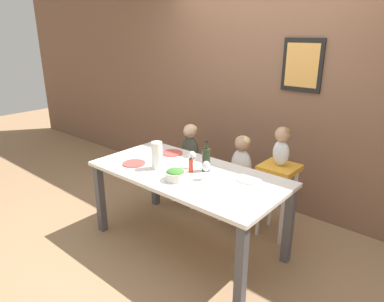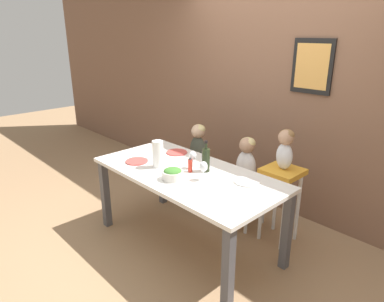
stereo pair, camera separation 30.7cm
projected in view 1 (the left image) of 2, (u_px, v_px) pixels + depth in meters
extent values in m
plane|color=#9E7A56|center=(188.00, 244.00, 3.34)|extent=(14.00, 14.00, 0.00)
cube|color=brown|center=(264.00, 89.00, 3.84)|extent=(10.00, 0.06, 2.70)
cube|color=black|center=(302.00, 65.00, 3.44)|extent=(0.42, 0.02, 0.53)
cube|color=gold|center=(302.00, 65.00, 3.43)|extent=(0.34, 0.00, 0.43)
cube|color=white|center=(187.00, 173.00, 3.09)|extent=(1.80, 0.88, 0.03)
cube|color=#4C4C51|center=(100.00, 198.00, 3.46)|extent=(0.07, 0.07, 0.73)
cube|color=#4C4C51|center=(241.00, 269.00, 2.43)|extent=(0.07, 0.07, 0.73)
cube|color=#4C4C51|center=(155.00, 176.00, 4.01)|extent=(0.07, 0.07, 0.73)
cube|color=#4C4C51|center=(288.00, 225.00, 2.98)|extent=(0.07, 0.07, 0.73)
cylinder|color=silver|center=(173.00, 186.00, 4.12)|extent=(0.04, 0.04, 0.41)
cylinder|color=silver|center=(192.00, 193.00, 3.94)|extent=(0.04, 0.04, 0.41)
cylinder|color=silver|center=(189.00, 178.00, 4.33)|extent=(0.04, 0.04, 0.41)
cylinder|color=silver|center=(207.00, 184.00, 4.15)|extent=(0.04, 0.04, 0.41)
cube|color=#2D2D33|center=(190.00, 167.00, 4.06)|extent=(0.40, 0.39, 0.05)
cylinder|color=silver|center=(220.00, 204.00, 3.69)|extent=(0.04, 0.04, 0.41)
cylinder|color=silver|center=(244.00, 212.00, 3.51)|extent=(0.04, 0.04, 0.41)
cylinder|color=silver|center=(235.00, 194.00, 3.90)|extent=(0.04, 0.04, 0.41)
cylinder|color=silver|center=(258.00, 202.00, 3.72)|extent=(0.04, 0.04, 0.41)
cube|color=#2D2D33|center=(240.00, 184.00, 3.63)|extent=(0.40, 0.39, 0.05)
cylinder|color=silver|center=(259.00, 204.00, 3.38)|extent=(0.04, 0.04, 0.70)
cylinder|color=silver|center=(282.00, 212.00, 3.23)|extent=(0.04, 0.04, 0.70)
cylinder|color=silver|center=(271.00, 195.00, 3.56)|extent=(0.04, 0.04, 0.70)
cylinder|color=silver|center=(294.00, 202.00, 3.41)|extent=(0.04, 0.04, 0.70)
cube|color=gold|center=(280.00, 168.00, 3.27)|extent=(0.34, 0.33, 0.05)
ellipsoid|color=#3D4238|center=(190.00, 151.00, 3.99)|extent=(0.23, 0.15, 0.36)
sphere|color=#D6AD89|center=(190.00, 131.00, 3.91)|extent=(0.16, 0.16, 0.16)
ellipsoid|color=#DBC684|center=(191.00, 129.00, 3.91)|extent=(0.16, 0.15, 0.11)
ellipsoid|color=silver|center=(241.00, 166.00, 3.56)|extent=(0.23, 0.15, 0.36)
sphere|color=tan|center=(242.00, 144.00, 3.48)|extent=(0.16, 0.16, 0.16)
ellipsoid|color=#DBC684|center=(243.00, 141.00, 3.48)|extent=(0.16, 0.15, 0.11)
ellipsoid|color=silver|center=(281.00, 153.00, 3.22)|extent=(0.16, 0.10, 0.25)
sphere|color=tan|center=(283.00, 135.00, 3.16)|extent=(0.14, 0.14, 0.14)
ellipsoid|color=olive|center=(283.00, 132.00, 3.16)|extent=(0.14, 0.14, 0.10)
cylinder|color=#232D19|center=(206.00, 160.00, 3.08)|extent=(0.07, 0.07, 0.21)
cylinder|color=#232D19|center=(206.00, 144.00, 3.03)|extent=(0.03, 0.03, 0.08)
cylinder|color=black|center=(206.00, 141.00, 3.02)|extent=(0.03, 0.03, 0.02)
cylinder|color=white|center=(157.00, 155.00, 3.12)|extent=(0.10, 0.10, 0.25)
cylinder|color=white|center=(206.00, 179.00, 2.93)|extent=(0.06, 0.06, 0.00)
cylinder|color=white|center=(206.00, 175.00, 2.92)|extent=(0.01, 0.01, 0.07)
ellipsoid|color=white|center=(206.00, 166.00, 2.89)|extent=(0.07, 0.07, 0.09)
cylinder|color=white|center=(192.00, 168.00, 3.17)|extent=(0.06, 0.06, 0.00)
cylinder|color=white|center=(192.00, 164.00, 3.16)|extent=(0.01, 0.01, 0.07)
ellipsoid|color=white|center=(192.00, 156.00, 3.13)|extent=(0.07, 0.07, 0.09)
cylinder|color=silver|center=(175.00, 176.00, 2.91)|extent=(0.18, 0.18, 0.07)
ellipsoid|color=#3D752D|center=(175.00, 172.00, 2.89)|extent=(0.16, 0.16, 0.05)
cylinder|color=#D14C47|center=(134.00, 163.00, 3.26)|extent=(0.22, 0.22, 0.01)
cylinder|color=#D14C47|center=(172.00, 153.00, 3.54)|extent=(0.22, 0.22, 0.01)
cylinder|color=silver|center=(249.00, 179.00, 2.92)|extent=(0.22, 0.22, 0.01)
cylinder|color=red|center=(191.00, 166.00, 3.07)|extent=(0.04, 0.04, 0.12)
cone|color=black|center=(191.00, 158.00, 3.04)|extent=(0.03, 0.03, 0.02)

